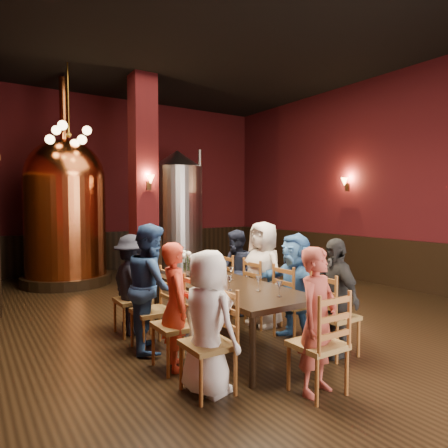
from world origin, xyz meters
TOP-DOWN VIEW (x-y plane):
  - room at (0.00, 0.00)m, footprint 10.00×10.02m
  - wainscot_right at (3.96, 0.00)m, footprint 0.08×9.90m
  - wainscot_back at (0.00, 4.96)m, footprint 7.90×0.08m
  - column at (-0.30, 2.80)m, footprint 0.58×0.58m
  - pendant_cluster at (-1.80, 2.90)m, footprint 0.90×0.90m
  - sconce_wall at (3.90, 0.80)m, footprint 0.20×0.20m
  - sconce_column at (-0.30, 2.50)m, footprint 0.20×0.20m
  - dining_table at (-0.86, -1.32)m, footprint 1.01×2.40m
  - chair_0 at (-1.72, -2.31)m, footprint 0.46×0.46m
  - person_0 at (-1.72, -2.31)m, footprint 0.56×0.73m
  - chair_1 at (-1.71, -1.64)m, footprint 0.46×0.46m
  - person_1 at (-1.71, -1.64)m, footprint 0.44×0.56m
  - chair_2 at (-1.71, -0.98)m, footprint 0.46×0.46m
  - person_2 at (-1.71, -0.98)m, footprint 0.59×0.81m
  - chair_3 at (-1.71, -0.31)m, footprint 0.46×0.46m
  - person_3 at (-1.71, -0.31)m, footprint 0.59×0.91m
  - chair_4 at (-0.02, -2.32)m, footprint 0.46×0.46m
  - person_4 at (-0.02, -2.32)m, footprint 0.52×0.85m
  - chair_5 at (-0.01, -1.65)m, footprint 0.46×0.46m
  - person_5 at (-0.01, -1.65)m, footprint 0.43×1.28m
  - chair_6 at (-0.01, -0.99)m, footprint 0.46×0.46m
  - person_6 at (-0.01, -0.99)m, footprint 0.53×0.76m
  - chair_7 at (-0.01, -0.32)m, footprint 0.46×0.46m
  - person_7 at (-0.01, -0.32)m, footprint 0.40×0.69m
  - chair_8 at (-0.87, -2.87)m, footprint 0.46×0.46m
  - person_8 at (-0.87, -2.87)m, footprint 0.56×0.44m
  - copper_kettle at (-1.74, 3.65)m, footprint 1.87×1.87m
  - steel_vessel at (1.12, 4.01)m, footprint 1.67×1.67m
  - rose_vase at (-1.02, -0.58)m, footprint 0.21×0.21m
  - wine_glass_0 at (-0.76, -2.20)m, footprint 0.07×0.07m
  - wine_glass_1 at (-0.96, -0.68)m, footprint 0.07×0.07m
  - wine_glass_2 at (-0.91, -1.19)m, footprint 0.07×0.07m
  - wine_glass_3 at (-0.94, -0.90)m, footprint 0.07×0.07m
  - wine_glass_4 at (-0.77, -1.85)m, footprint 0.07×0.07m
  - wine_glass_5 at (-0.66, -1.13)m, footprint 0.07×0.07m
  - wine_glass_6 at (-0.90, -0.80)m, footprint 0.07×0.07m
  - wine_glass_7 at (-1.03, -1.65)m, footprint 0.07×0.07m

SIDE VIEW (x-z plane):
  - chair_0 at x=-1.72m, z-range 0.00..0.92m
  - chair_1 at x=-1.71m, z-range 0.00..0.92m
  - chair_2 at x=-1.71m, z-range 0.00..0.92m
  - chair_3 at x=-1.71m, z-range 0.00..0.92m
  - chair_4 at x=-0.02m, z-range 0.00..0.92m
  - chair_5 at x=-0.01m, z-range 0.00..0.92m
  - chair_6 at x=-0.01m, z-range 0.00..0.92m
  - chair_7 at x=-0.01m, z-range 0.00..0.92m
  - chair_8 at x=-0.87m, z-range 0.00..0.92m
  - wainscot_right at x=3.96m, z-range 0.00..1.00m
  - wainscot_back at x=0.00m, z-range 0.00..1.00m
  - person_0 at x=-1.72m, z-range 0.00..1.33m
  - person_3 at x=-1.71m, z-range 0.00..1.34m
  - person_7 at x=-0.01m, z-range 0.00..1.34m
  - person_1 at x=-1.71m, z-range 0.00..1.34m
  - person_8 at x=-0.87m, z-range 0.00..1.36m
  - person_4 at x=-0.02m, z-range 0.00..1.36m
  - person_5 at x=-0.01m, z-range 0.00..1.37m
  - dining_table at x=-0.86m, z-range 0.31..1.06m
  - person_6 at x=-0.01m, z-range 0.00..1.49m
  - person_2 at x=-1.71m, z-range 0.00..1.51m
  - wine_glass_0 at x=-0.76m, z-range 0.75..0.92m
  - wine_glass_1 at x=-0.96m, z-range 0.75..0.92m
  - wine_glass_2 at x=-0.91m, z-range 0.75..0.92m
  - wine_glass_3 at x=-0.94m, z-range 0.75..0.92m
  - wine_glass_4 at x=-0.77m, z-range 0.75..0.92m
  - wine_glass_5 at x=-0.66m, z-range 0.75..0.92m
  - wine_glass_6 at x=-0.90m, z-range 0.75..0.92m
  - wine_glass_7 at x=-1.03m, z-range 0.75..0.92m
  - rose_vase at x=-1.02m, z-range 0.81..1.17m
  - steel_vessel at x=1.12m, z-range 0.00..3.13m
  - copper_kettle at x=-1.74m, z-range -0.60..3.82m
  - sconce_wall at x=3.90m, z-range 2.02..2.38m
  - sconce_column at x=-0.30m, z-range 2.02..2.38m
  - room at x=0.00m, z-range 0.00..4.50m
  - column at x=-0.30m, z-range 0.00..4.50m
  - pendant_cluster at x=-1.80m, z-range 2.25..3.95m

